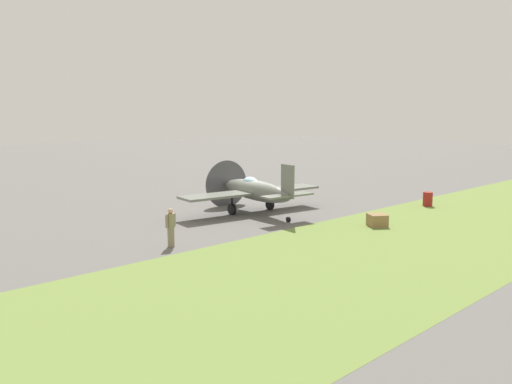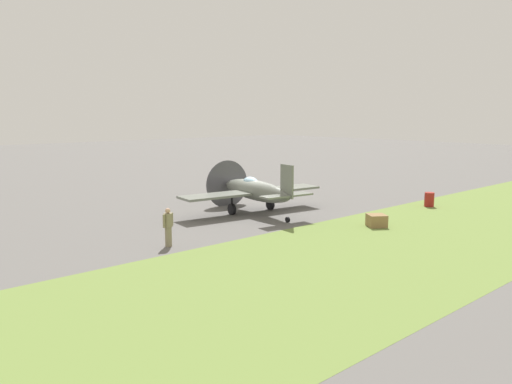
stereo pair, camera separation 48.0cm
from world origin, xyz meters
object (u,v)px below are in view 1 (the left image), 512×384
Objects in this scene: airplane_lead at (255,190)px; ground_crew_chief at (171,227)px; fuel_drum at (428,199)px; supply_crate at (377,220)px.

airplane_lead reaches higher than ground_crew_chief.
fuel_drum is at bearing -23.38° from airplane_lead.
ground_crew_chief is 1.92× the size of fuel_drum.
airplane_lead is 7.42m from supply_crate.
airplane_lead is at bearing 148.93° from fuel_drum.
ground_crew_chief is 17.78m from fuel_drum.
supply_crate is (2.28, -6.98, -1.05)m from airplane_lead.
airplane_lead is 11.29m from fuel_drum.
fuel_drum is (17.57, -2.65, -0.46)m from ground_crew_chief.
airplane_lead is 5.34× the size of ground_crew_chief.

